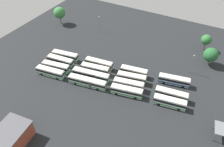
# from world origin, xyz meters

# --- Properties ---
(ground_plane) EXTENTS (124.05, 124.05, 0.00)m
(ground_plane) POSITION_xyz_m (0.00, 0.00, 0.00)
(ground_plane) COLOR black
(bus_row0_slot0) EXTENTS (11.76, 4.63, 3.40)m
(bus_row0_slot0) POSITION_xyz_m (-21.68, -9.31, 1.80)
(bus_row0_slot0) COLOR silver
(bus_row0_slot0) RESTS_ON ground_plane
(bus_row0_slot2) EXTENTS (11.53, 3.96, 3.40)m
(bus_row0_slot2) POSITION_xyz_m (-23.04, -1.69, 1.80)
(bus_row0_slot2) COLOR silver
(bus_row0_slot2) RESTS_ON ground_plane
(bus_row0_slot3) EXTENTS (11.22, 4.17, 3.40)m
(bus_row0_slot3) POSITION_xyz_m (-23.62, 2.04, 1.80)
(bus_row0_slot3) COLOR silver
(bus_row0_slot3) RESTS_ON ground_plane
(bus_row1_slot0) EXTENTS (10.78, 4.10, 3.40)m
(bus_row1_slot0) POSITION_xyz_m (-6.39, -6.64, 1.80)
(bus_row1_slot0) COLOR silver
(bus_row1_slot0) RESTS_ON ground_plane
(bus_row1_slot1) EXTENTS (11.25, 4.76, 3.40)m
(bus_row1_slot1) POSITION_xyz_m (-7.11, -2.92, 1.80)
(bus_row1_slot1) COLOR silver
(bus_row1_slot1) RESTS_ON ground_plane
(bus_row1_slot2) EXTENTS (11.47, 4.71, 3.40)m
(bus_row1_slot2) POSITION_xyz_m (-7.66, 0.91, 1.80)
(bus_row1_slot2) COLOR silver
(bus_row1_slot2) RESTS_ON ground_plane
(bus_row1_slot3) EXTENTS (11.67, 4.74, 3.40)m
(bus_row1_slot3) POSITION_xyz_m (-8.53, 4.34, 1.80)
(bus_row1_slot3) COLOR silver
(bus_row1_slot3) RESTS_ON ground_plane
(bus_row2_slot0) EXTENTS (11.75, 3.82, 3.40)m
(bus_row2_slot0) POSITION_xyz_m (8.28, -4.41, 1.80)
(bus_row2_slot0) COLOR silver
(bus_row2_slot0) RESTS_ON ground_plane
(bus_row2_slot1) EXTENTS (11.73, 4.41, 3.40)m
(bus_row2_slot1) POSITION_xyz_m (7.84, -0.72, 1.80)
(bus_row2_slot1) COLOR silver
(bus_row2_slot1) RESTS_ON ground_plane
(bus_row2_slot2) EXTENTS (14.85, 4.75, 3.40)m
(bus_row2_slot2) POSITION_xyz_m (7.34, 3.04, 1.80)
(bus_row2_slot2) COLOR silver
(bus_row2_slot2) RESTS_ON ground_plane
(bus_row2_slot3) EXTENTS (14.85, 4.84, 3.40)m
(bus_row2_slot3) POSITION_xyz_m (6.39, 7.00, 1.80)
(bus_row2_slot3) COLOR silver
(bus_row2_slot3) RESTS_ON ground_plane
(bus_row3_slot0) EXTENTS (11.64, 4.35, 3.40)m
(bus_row3_slot0) POSITION_xyz_m (23.77, -2.17, 1.80)
(bus_row3_slot0) COLOR silver
(bus_row3_slot0) RESTS_ON ground_plane
(bus_row3_slot1) EXTENTS (11.59, 3.71, 3.40)m
(bus_row3_slot1) POSITION_xyz_m (23.34, 1.58, 1.80)
(bus_row3_slot1) COLOR silver
(bus_row3_slot1) RESTS_ON ground_plane
(bus_row3_slot2) EXTENTS (11.61, 4.45, 3.40)m
(bus_row3_slot2) POSITION_xyz_m (22.46, 5.63, 1.80)
(bus_row3_slot2) COLOR silver
(bus_row3_slot2) RESTS_ON ground_plane
(bus_row3_slot3) EXTENTS (11.81, 4.06, 3.40)m
(bus_row3_slot3) POSITION_xyz_m (22.20, 9.24, 1.80)
(bus_row3_slot3) COLOR silver
(bus_row3_slot3) RESTS_ON ground_plane
(depot_building) EXTENTS (9.70, 13.17, 5.70)m
(depot_building) POSITION_xyz_m (12.20, 38.49, 2.87)
(depot_building) COLOR #99422D
(depot_building) RESTS_ON ground_plane
(lamp_post_far_corner) EXTENTS (0.56, 0.28, 8.44)m
(lamp_post_far_corner) POSITION_xyz_m (-25.30, -18.89, 4.64)
(lamp_post_far_corner) COLOR slate
(lamp_post_far_corner) RESTS_ON ground_plane
(lamp_post_by_building) EXTENTS (0.56, 0.28, 8.53)m
(lamp_post_by_building) POSITION_xyz_m (22.73, -28.76, 4.68)
(lamp_post_by_building) COLOR slate
(lamp_post_by_building) RESTS_ON ground_plane
(tree_north_edge) EXTENTS (4.56, 4.56, 7.46)m
(tree_north_edge) POSITION_xyz_m (-26.88, -38.04, 5.16)
(tree_north_edge) COLOR brown
(tree_north_edge) RESTS_ON ground_plane
(tree_west_edge) EXTENTS (5.99, 5.99, 9.08)m
(tree_west_edge) POSITION_xyz_m (45.42, -26.50, 6.07)
(tree_west_edge) COLOR brown
(tree_west_edge) RESTS_ON ground_plane
(tree_northeast) EXTENTS (5.92, 5.92, 7.72)m
(tree_northeast) POSITION_xyz_m (-30.78, -27.96, 4.75)
(tree_northeast) COLOR brown
(tree_northeast) RESTS_ON ground_plane
(puddle_near_shelter) EXTENTS (4.23, 4.23, 0.01)m
(puddle_near_shelter) POSITION_xyz_m (-22.80, -3.56, 0.00)
(puddle_near_shelter) COLOR black
(puddle_near_shelter) RESTS_ON ground_plane
(puddle_front_lane) EXTENTS (3.72, 3.72, 0.01)m
(puddle_front_lane) POSITION_xyz_m (-14.30, 1.84, 0.00)
(puddle_front_lane) COLOR black
(puddle_front_lane) RESTS_ON ground_plane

